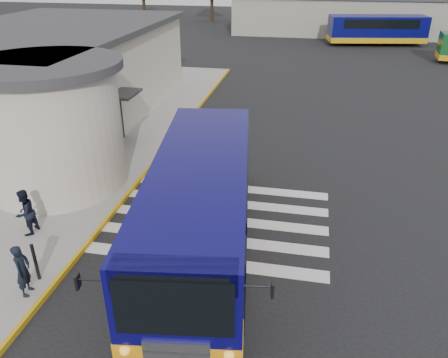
% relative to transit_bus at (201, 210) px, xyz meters
% --- Properties ---
extents(ground, '(140.00, 140.00, 0.00)m').
position_rel_transit_bus_xyz_m(ground, '(0.45, 2.56, -1.43)').
color(ground, black).
rests_on(ground, ground).
extents(sidewalk, '(10.00, 34.00, 0.15)m').
position_rel_transit_bus_xyz_m(sidewalk, '(-8.55, 6.56, -1.36)').
color(sidewalk, gray).
rests_on(sidewalk, ground).
extents(curb_strip, '(0.12, 34.00, 0.16)m').
position_rel_transit_bus_xyz_m(curb_strip, '(-3.60, 6.56, -1.35)').
color(curb_strip, gold).
rests_on(curb_strip, ground).
extents(station_building, '(12.70, 18.70, 4.80)m').
position_rel_transit_bus_xyz_m(station_building, '(-10.39, 9.46, 1.13)').
color(station_building, beige).
rests_on(station_building, ground).
extents(crosswalk, '(8.00, 5.35, 0.01)m').
position_rel_transit_bus_xyz_m(crosswalk, '(-0.05, 1.76, -1.43)').
color(crosswalk, silver).
rests_on(crosswalk, ground).
extents(depot_building, '(26.40, 8.40, 4.20)m').
position_rel_transit_bus_xyz_m(depot_building, '(6.45, 44.56, 0.67)').
color(depot_building, gray).
rests_on(depot_building, ground).
extents(transit_bus, '(4.64, 10.88, 2.99)m').
position_rel_transit_bus_xyz_m(transit_bus, '(0.00, 0.00, 0.00)').
color(transit_bus, '#0A0752').
rests_on(transit_bus, ground).
extents(pedestrian_a, '(0.45, 0.61, 1.51)m').
position_rel_transit_bus_xyz_m(pedestrian_a, '(-4.05, -3.06, -0.52)').
color(pedestrian_a, black).
rests_on(pedestrian_a, sidewalk).
extents(pedestrian_b, '(0.64, 0.80, 1.56)m').
position_rel_transit_bus_xyz_m(pedestrian_b, '(-5.68, -0.48, -0.50)').
color(pedestrian_b, black).
rests_on(pedestrian_b, sidewalk).
extents(bollard, '(0.10, 0.10, 1.17)m').
position_rel_transit_bus_xyz_m(bollard, '(-4.09, -2.48, -0.70)').
color(bollard, black).
rests_on(bollard, sidewalk).
extents(far_bus_a, '(9.92, 4.34, 2.48)m').
position_rel_transit_bus_xyz_m(far_bus_a, '(9.04, 37.65, 0.18)').
color(far_bus_a, '#06084F').
rests_on(far_bus_a, ground).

